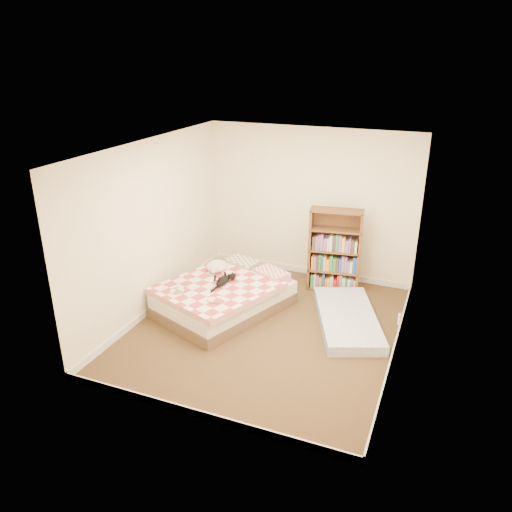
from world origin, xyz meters
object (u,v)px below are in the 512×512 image
at_px(floor_mattress, 347,319).
at_px(bed, 225,295).
at_px(black_cat, 224,280).
at_px(white_dog, 217,266).
at_px(bookshelf, 334,260).

bearing_deg(floor_mattress, bed, 166.33).
bearing_deg(floor_mattress, black_cat, 168.14).
bearing_deg(white_dog, bed, -14.06).
bearing_deg(bookshelf, floor_mattress, -74.06).
xyz_separation_m(bed, white_dog, (-0.27, 0.29, 0.31)).
relative_size(bookshelf, white_dog, 2.96).
bearing_deg(white_dog, black_cat, -18.46).
height_order(bookshelf, black_cat, bookshelf).
xyz_separation_m(bookshelf, floor_mattress, (0.47, -1.02, -0.43)).
xyz_separation_m(black_cat, white_dog, (-0.28, 0.35, 0.03)).
distance_m(bookshelf, black_cat, 1.87).
height_order(floor_mattress, white_dog, white_dog).
height_order(bed, floor_mattress, bed).
relative_size(bookshelf, black_cat, 2.41).
bearing_deg(bed, white_dog, 153.91).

